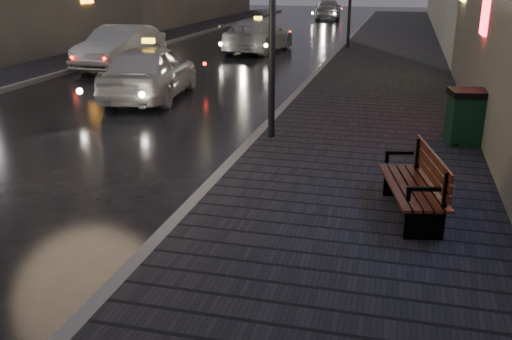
{
  "coord_description": "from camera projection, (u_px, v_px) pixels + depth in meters",
  "views": [
    {
      "loc": [
        4.49,
        -5.52,
        3.48
      ],
      "look_at": [
        2.59,
        1.82,
        0.85
      ],
      "focal_mm": 40.0,
      "sensor_mm": 36.0,
      "label": 1
    }
  ],
  "objects": [
    {
      "name": "sidewalk",
      "position": [
        391.0,
        53.0,
        25.51
      ],
      "size": [
        4.6,
        58.0,
        0.15
      ],
      "primitive_type": "cube",
      "color": "black",
      "rests_on": "ground"
    },
    {
      "name": "taxi_mid",
      "position": [
        258.0,
        36.0,
        26.31
      ],
      "size": [
        2.68,
        5.26,
        1.46
      ],
      "primitive_type": "imported",
      "rotation": [
        0.0,
        0.0,
        3.01
      ],
      "color": "silver",
      "rests_on": "ground"
    },
    {
      "name": "ground",
      "position": [
        23.0,
        262.0,
        7.25
      ],
      "size": [
        120.0,
        120.0,
        0.0
      ],
      "primitive_type": "plane",
      "color": "black",
      "rests_on": "ground"
    },
    {
      "name": "curb_far",
      "position": [
        158.0,
        46.0,
        28.18
      ],
      "size": [
        0.2,
        58.0,
        0.15
      ],
      "primitive_type": "cube",
      "color": "slate",
      "rests_on": "ground"
    },
    {
      "name": "bench",
      "position": [
        418.0,
        184.0,
        8.11
      ],
      "size": [
        1.03,
        1.97,
        0.96
      ],
      "rotation": [
        0.0,
        0.0,
        0.21
      ],
      "color": "black",
      "rests_on": "sidewalk"
    },
    {
      "name": "taxi_near",
      "position": [
        150.0,
        71.0,
        16.45
      ],
      "size": [
        2.42,
        4.85,
        1.59
      ],
      "primitive_type": "imported",
      "rotation": [
        0.0,
        0.0,
        3.26
      ],
      "color": "silver",
      "rests_on": "ground"
    },
    {
      "name": "car_left_mid",
      "position": [
        120.0,
        47.0,
        21.83
      ],
      "size": [
        1.76,
        4.83,
        1.58
      ],
      "primitive_type": "imported",
      "rotation": [
        0.0,
        0.0,
        -0.02
      ],
      "color": "#A8A9B1",
      "rests_on": "ground"
    },
    {
      "name": "curb",
      "position": [
        338.0,
        51.0,
        26.08
      ],
      "size": [
        0.2,
        58.0,
        0.15
      ],
      "primitive_type": "cube",
      "color": "slate",
      "rests_on": "ground"
    },
    {
      "name": "trash_bin",
      "position": [
        466.0,
        116.0,
        11.6
      ],
      "size": [
        0.83,
        0.83,
        1.11
      ],
      "rotation": [
        0.0,
        0.0,
        0.16
      ],
      "color": "black",
      "rests_on": "sidewalk"
    },
    {
      "name": "sidewalk_far",
      "position": [
        133.0,
        45.0,
        28.49
      ],
      "size": [
        2.4,
        58.0,
        0.15
      ],
      "primitive_type": "cube",
      "color": "black",
      "rests_on": "ground"
    },
    {
      "name": "car_far",
      "position": [
        328.0,
        9.0,
        44.79
      ],
      "size": [
        2.33,
        4.84,
        1.6
      ],
      "primitive_type": "imported",
      "rotation": [
        0.0,
        0.0,
        3.24
      ],
      "color": "#A1A0A8",
      "rests_on": "ground"
    }
  ]
}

